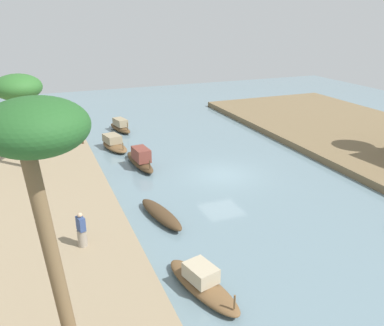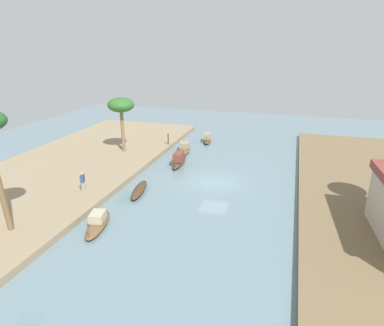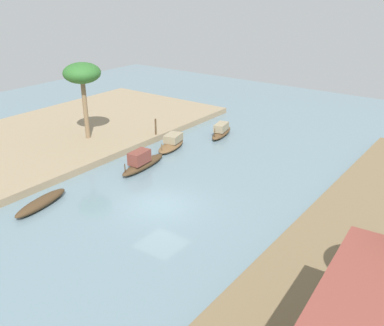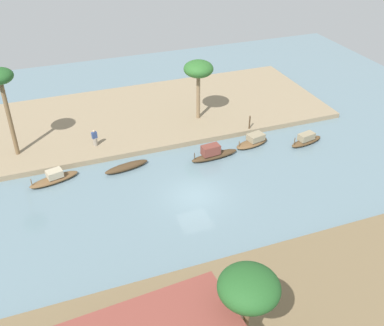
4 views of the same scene
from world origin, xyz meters
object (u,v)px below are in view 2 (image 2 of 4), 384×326
at_px(sampan_midstream, 98,222).
at_px(palm_tree_left_near, 121,106).
at_px(sampan_near_left_bank, 179,160).
at_px(mooring_post, 168,139).
at_px(sampan_open_hull, 184,148).
at_px(sampan_foreground, 139,190).
at_px(person_on_near_bank, 83,183).
at_px(sampan_with_tall_canopy, 207,139).

xyz_separation_m(sampan_midstream, palm_tree_left_near, (-14.38, -5.58, 5.05)).
distance_m(sampan_midstream, sampan_near_left_bank, 13.22).
relative_size(sampan_midstream, mooring_post, 3.17).
xyz_separation_m(sampan_open_hull, sampan_near_left_bank, (4.26, 0.86, 0.11)).
bearing_deg(sampan_midstream, palm_tree_left_near, -172.85).
xyz_separation_m(sampan_open_hull, mooring_post, (-0.67, -2.16, 0.73)).
distance_m(sampan_foreground, palm_tree_left_near, 11.59).
bearing_deg(mooring_post, sampan_near_left_bank, 31.51).
bearing_deg(sampan_midstream, sampan_open_hull, 164.80).
height_order(sampan_midstream, mooring_post, mooring_post).
height_order(sampan_midstream, palm_tree_left_near, palm_tree_left_near).
xyz_separation_m(sampan_midstream, person_on_near_bank, (-3.97, -3.71, 0.79)).
bearing_deg(sampan_with_tall_canopy, mooring_post, -54.77).
xyz_separation_m(mooring_post, palm_tree_left_near, (3.72, -3.76, 4.27)).
xyz_separation_m(sampan_foreground, mooring_post, (-12.31, -2.09, 0.86)).
bearing_deg(sampan_foreground, sampan_with_tall_canopy, 163.88).
height_order(sampan_near_left_bank, person_on_near_bank, person_on_near_bank).
xyz_separation_m(sampan_open_hull, sampan_with_tall_canopy, (-4.62, 1.49, 0.03)).
relative_size(sampan_foreground, person_on_near_bank, 2.53).
distance_m(sampan_midstream, mooring_post, 18.21).
bearing_deg(mooring_post, person_on_near_bank, -7.66).
relative_size(sampan_midstream, palm_tree_left_near, 0.70).
height_order(sampan_foreground, person_on_near_bank, person_on_near_bank).
bearing_deg(sampan_midstream, person_on_near_bank, -150.95).
distance_m(sampan_open_hull, sampan_with_tall_canopy, 4.85).
bearing_deg(sampan_foreground, sampan_midstream, -13.36).
height_order(sampan_midstream, sampan_near_left_bank, sampan_near_left_bank).
bearing_deg(sampan_open_hull, sampan_with_tall_canopy, 149.80).
bearing_deg(sampan_open_hull, sampan_near_left_bank, -0.84).
bearing_deg(person_on_near_bank, mooring_post, -23.40).
bearing_deg(palm_tree_left_near, sampan_with_tall_canopy, 135.91).
bearing_deg(sampan_foreground, palm_tree_left_near, -156.35).
bearing_deg(sampan_near_left_bank, sampan_with_tall_canopy, 170.85).
xyz_separation_m(sampan_foreground, sampan_near_left_bank, (-7.37, 0.94, 0.23)).
distance_m(sampan_foreground, mooring_post, 12.51).
bearing_deg(sampan_with_tall_canopy, sampan_midstream, -16.71).
distance_m(sampan_foreground, sampan_midstream, 5.80).
bearing_deg(sampan_foreground, person_on_near_bank, -76.07).
bearing_deg(person_on_near_bank, sampan_midstream, -152.65).
xyz_separation_m(sampan_midstream, sampan_open_hull, (-17.43, 0.35, 0.04)).
bearing_deg(sampan_with_tall_canopy, palm_tree_left_near, -56.02).
bearing_deg(sampan_midstream, sampan_with_tall_canopy, 161.18).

